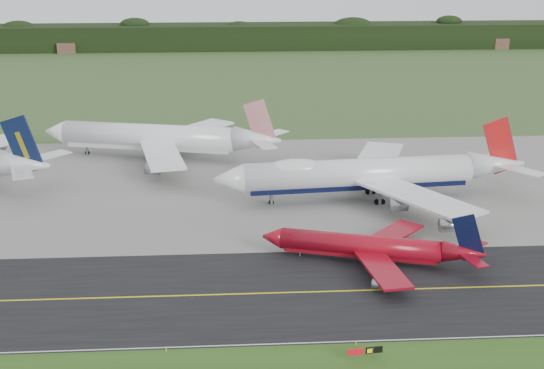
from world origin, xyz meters
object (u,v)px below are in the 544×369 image
Objects in this scene: jet_star_tail at (161,138)px; taxiway_sign at (365,351)px; jet_ba_747 at (369,173)px; jet_red_737 at (372,247)px.

jet_star_tail is 102.90m from taxiway_sign.
jet_ba_747 reaches higher than jet_star_tail.
jet_star_tail is (-40.08, 66.73, 2.55)m from jet_red_737.
jet_red_737 is at bearing -59.01° from jet_star_tail.
jet_ba_747 is at bearing 80.39° from jet_red_737.
jet_star_tail is (-45.58, 34.25, -0.37)m from jet_ba_747.
jet_red_737 reaches higher than taxiway_sign.
jet_ba_747 is at bearing -36.92° from jet_star_tail.
taxiway_sign is (-12.26, -63.02, -4.61)m from jet_ba_747.
jet_star_tail is at bearing 120.99° from jet_red_737.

